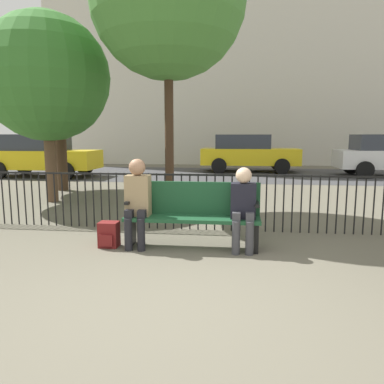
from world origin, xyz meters
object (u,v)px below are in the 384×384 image
at_px(park_bench, 193,212).
at_px(seated_person_1, 243,204).
at_px(backpack, 109,235).
at_px(seated_person_0, 137,198).
at_px(parked_car_0, 248,152).
at_px(tree_2, 168,0).
at_px(parked_car_1, 41,155).
at_px(tree_1, 46,78).
at_px(tree_0, 58,90).

distance_m(park_bench, seated_person_1, 0.73).
bearing_deg(backpack, seated_person_1, 1.21).
bearing_deg(seated_person_0, parked_car_0, 80.87).
bearing_deg(seated_person_0, tree_2, 90.54).
distance_m(seated_person_0, backpack, 0.68).
distance_m(backpack, parked_car_0, 11.86).
xyz_separation_m(seated_person_0, tree_2, (-0.03, 2.70, 3.51)).
bearing_deg(seated_person_0, parked_car_1, 125.44).
bearing_deg(parked_car_1, tree_1, -59.18).
distance_m(seated_person_0, tree_0, 6.70).
relative_size(seated_person_1, parked_car_1, 0.27).
xyz_separation_m(park_bench, parked_car_1, (-6.88, 8.47, 0.34)).
xyz_separation_m(seated_person_0, tree_0, (-3.62, 5.22, 2.12)).
relative_size(seated_person_0, backpack, 3.48).
relative_size(backpack, parked_car_0, 0.09).
relative_size(backpack, tree_2, 0.06).
distance_m(seated_person_1, backpack, 1.95).
distance_m(tree_1, parked_car_0, 9.74).
bearing_deg(park_bench, seated_person_1, -10.69).
bearing_deg(park_bench, tree_1, 139.11).
relative_size(tree_1, tree_2, 0.75).
distance_m(tree_0, tree_2, 4.61).
height_order(tree_1, parked_car_0, tree_1).
distance_m(backpack, parked_car_1, 10.37).
bearing_deg(parked_car_1, seated_person_1, -48.58).
xyz_separation_m(backpack, parked_car_1, (-5.70, 8.64, 0.67)).
bearing_deg(backpack, tree_2, 81.93).
bearing_deg(parked_car_1, tree_2, -44.05).
distance_m(seated_person_1, tree_1, 6.07).
distance_m(park_bench, seated_person_0, 0.81).
height_order(seated_person_1, tree_0, tree_0).
height_order(tree_1, parked_car_1, tree_1).
bearing_deg(seated_person_0, tree_0, 124.75).
relative_size(park_bench, seated_person_0, 1.51).
relative_size(tree_1, parked_car_0, 1.04).
relative_size(park_bench, tree_2, 0.33).
distance_m(seated_person_0, parked_car_1, 10.55).
bearing_deg(tree_2, tree_1, 166.77).
relative_size(backpack, tree_0, 0.09).
xyz_separation_m(park_bench, tree_1, (-3.79, 3.28, 2.39)).
distance_m(parked_car_0, parked_car_1, 8.52).
height_order(backpack, tree_0, tree_0).
height_order(tree_0, tree_2, tree_2).
bearing_deg(park_bench, parked_car_1, 129.11).
bearing_deg(park_bench, parked_car_0, 84.55).
relative_size(parked_car_0, parked_car_1, 1.00).
bearing_deg(seated_person_0, tree_1, 131.56).
bearing_deg(park_bench, seated_person_0, -170.58).
bearing_deg(tree_1, tree_2, -13.23).
bearing_deg(tree_0, tree_1, -71.63).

